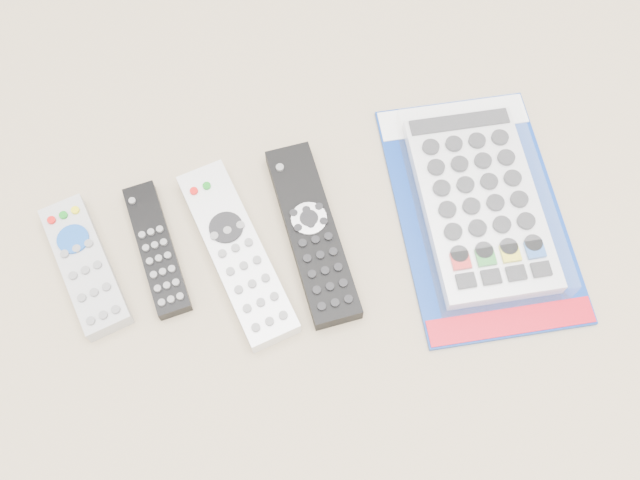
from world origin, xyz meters
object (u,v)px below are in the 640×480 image
object	(u,v)px
jumbo_remote_packaged	(480,202)
remote_slim_black	(157,249)
remote_large_black	(312,233)
remote_small_grey	(85,266)
remote_silver_dvd	(237,253)

from	to	relation	value
jumbo_remote_packaged	remote_slim_black	bearing A→B (deg)	179.48
remote_slim_black	remote_large_black	xyz separation A→B (m)	(0.17, -0.03, 0.00)
remote_small_grey	remote_large_black	bearing A→B (deg)	-17.72
remote_small_grey	jumbo_remote_packaged	distance (m)	0.43
remote_large_black	jumbo_remote_packaged	xyz separation A→B (m)	(0.19, -0.02, 0.01)
remote_large_black	remote_silver_dvd	bearing A→B (deg)	-179.30
jumbo_remote_packaged	remote_large_black	bearing A→B (deg)	-178.50
remote_slim_black	jumbo_remote_packaged	xyz separation A→B (m)	(0.35, -0.04, 0.01)
remote_slim_black	remote_large_black	bearing A→B (deg)	-13.91
remote_small_grey	remote_slim_black	distance (m)	0.08
remote_slim_black	jumbo_remote_packaged	distance (m)	0.35
remote_large_black	remote_slim_black	bearing A→B (deg)	170.43
remote_small_grey	remote_silver_dvd	world-z (taller)	same
remote_silver_dvd	jumbo_remote_packaged	size ratio (longest dim) A/B	0.71
remote_slim_black	remote_large_black	size ratio (longest dim) A/B	0.75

